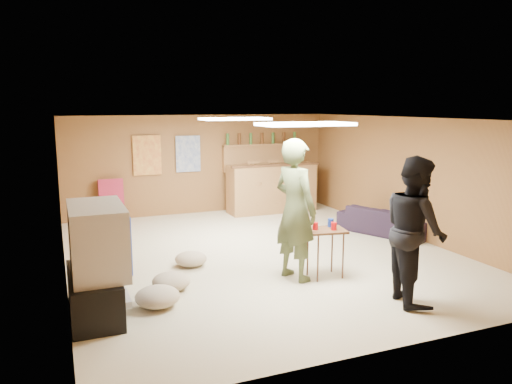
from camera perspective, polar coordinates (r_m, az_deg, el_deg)
name	(u,v)px	position (r m, az deg, el deg)	size (l,w,h in m)	color
ground	(261,254)	(8.27, 0.53, -7.06)	(7.00, 7.00, 0.00)	#C3B695
ceiling	(261,119)	(7.91, 0.55, 8.36)	(6.00, 7.00, 0.02)	silver
wall_back	(201,164)	(11.30, -6.32, 3.17)	(6.00, 0.02, 2.20)	brown
wall_front	(400,243)	(5.04, 16.09, -5.59)	(6.00, 0.02, 2.20)	brown
wall_left	(61,201)	(7.42, -21.39, -0.98)	(0.02, 7.00, 2.20)	brown
wall_right	(412,178)	(9.57, 17.37, 1.56)	(0.02, 7.00, 2.20)	brown
tv_stand	(94,294)	(6.20, -18.01, -11.03)	(0.55, 1.30, 0.50)	black
dvd_box	(114,299)	(6.25, -15.91, -11.72)	(0.35, 0.50, 0.08)	#B2B2B7
tv_body	(97,239)	(6.01, -17.67, -5.17)	(0.60, 1.10, 0.80)	#B2B2B7
tv_screen	(125,237)	(6.04, -14.73, -4.95)	(0.02, 0.95, 0.65)	navy
bar_counter	(272,188)	(11.37, 1.79, 0.46)	(2.00, 0.60, 1.10)	olive
bar_lip	(276,165)	(11.06, 2.33, 3.08)	(2.10, 0.12, 0.05)	#462A16
bar_shelf	(264,145)	(11.66, 0.92, 5.41)	(2.00, 0.18, 0.05)	olive
bar_backing	(264,158)	(11.71, 0.88, 3.95)	(2.00, 0.14, 0.60)	olive
poster_left	(147,155)	(10.97, -12.34, 4.11)	(0.60, 0.03, 0.85)	#BF3F26
poster_right	(188,154)	(11.16, -7.77, 4.34)	(0.55, 0.03, 0.80)	#334C99
folding_chair_stack	(112,200)	(10.83, -16.19, -0.94)	(0.50, 0.14, 0.90)	#A51E3A
ceiling_panel_front	(305,124)	(6.55, 5.65, 7.73)	(1.20, 0.60, 0.04)	white
ceiling_panel_back	(235,119)	(9.03, -2.41, 8.35)	(1.20, 0.60, 0.04)	white
person_olive	(295,210)	(6.91, 4.51, -2.03)	(0.72, 0.47, 1.97)	#4A5430
person_black	(415,230)	(6.41, 17.71, -4.14)	(0.88, 0.69, 1.82)	black
sofa	(385,221)	(9.78, 14.48, -3.18)	(1.73, 0.68, 0.51)	black
tray_table	(325,253)	(7.17, 7.92, -6.94)	(0.54, 0.43, 0.70)	#462A16
cup_red_near	(315,226)	(7.02, 6.80, -3.89)	(0.08, 0.08, 0.10)	red
cup_red_far	(334,226)	(7.04, 8.89, -3.89)	(0.08, 0.08, 0.11)	red
cup_blue	(331,223)	(7.21, 8.53, -3.50)	(0.09, 0.09, 0.12)	navy
bar_stool_left	(256,187)	(11.05, -0.02, 0.54)	(0.39, 0.39, 1.23)	olive
bar_stool_right	(276,188)	(11.25, 2.28, 0.45)	(0.36, 0.36, 1.14)	olive
cushion_near_tv	(171,281)	(6.80, -9.67, -10.02)	(0.51, 0.51, 0.23)	tan
cushion_mid	(191,259)	(7.71, -7.45, -7.58)	(0.48, 0.48, 0.22)	tan
cushion_far	(157,297)	(6.29, -11.20, -11.65)	(0.55, 0.55, 0.25)	tan
bottle_row	(262,138)	(11.61, 0.69, 6.16)	(1.76, 0.08, 0.26)	#3F7233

